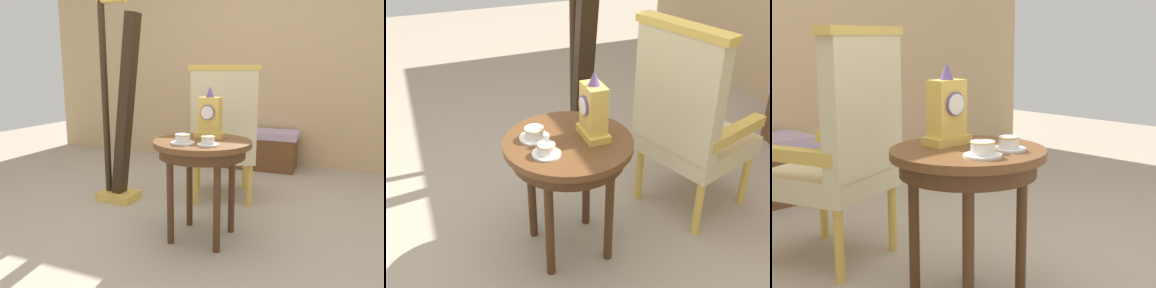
# 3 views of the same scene
# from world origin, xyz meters

# --- Properties ---
(ground_plane) EXTENTS (10.00, 10.00, 0.00)m
(ground_plane) POSITION_xyz_m (0.00, 0.00, 0.00)
(ground_plane) COLOR tan
(side_table) EXTENTS (0.63, 0.63, 0.66)m
(side_table) POSITION_xyz_m (0.08, 0.00, 0.57)
(side_table) COLOR brown
(side_table) RESTS_ON ground
(teacup_left) EXTENTS (0.15, 0.15, 0.06)m
(teacup_left) POSITION_xyz_m (0.01, -0.15, 0.68)
(teacup_left) COLOR white
(teacup_left) RESTS_ON side_table
(teacup_right) EXTENTS (0.13, 0.13, 0.06)m
(teacup_right) POSITION_xyz_m (0.17, -0.14, 0.68)
(teacup_right) COLOR white
(teacup_right) RESTS_ON side_table
(mantel_clock) EXTENTS (0.19, 0.11, 0.34)m
(mantel_clock) POSITION_xyz_m (0.09, 0.12, 0.79)
(mantel_clock) COLOR gold
(mantel_clock) RESTS_ON side_table
(armchair) EXTENTS (0.69, 0.68, 1.14)m
(armchair) POSITION_xyz_m (-0.01, 0.73, 0.59)
(armchair) COLOR beige
(armchair) RESTS_ON ground
(harp) EXTENTS (0.40, 0.24, 1.75)m
(harp) POSITION_xyz_m (-0.81, 0.41, 0.71)
(harp) COLOR gold
(harp) RESTS_ON ground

